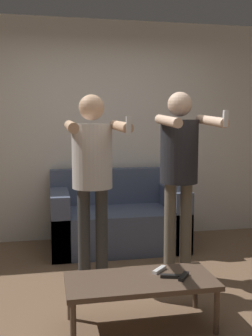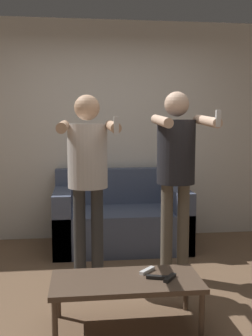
# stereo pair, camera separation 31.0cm
# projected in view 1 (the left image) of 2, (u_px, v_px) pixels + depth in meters

# --- Properties ---
(ground_plane) EXTENTS (14.00, 14.00, 0.00)m
(ground_plane) POSITION_uv_depth(u_px,v_px,m) (133.00, 302.00, 3.21)
(ground_plane) COLOR brown
(wall_back) EXTENTS (6.40, 0.06, 2.70)m
(wall_back) POSITION_uv_depth(u_px,v_px,m) (101.00, 131.00, 4.91)
(wall_back) COLOR silver
(wall_back) RESTS_ON ground_plane
(couch) EXTENTS (1.53, 0.86, 0.89)m
(couch) POSITION_uv_depth(u_px,v_px,m) (117.00, 221.00, 4.61)
(couch) COLOR #4C5670
(couch) RESTS_ON ground_plane
(person_standing_left) EXTENTS (0.47, 0.83, 1.70)m
(person_standing_left) POSITION_uv_depth(u_px,v_px,m) (93.00, 165.00, 3.43)
(person_standing_left) COLOR #383838
(person_standing_left) RESTS_ON ground_plane
(person_standing_right) EXTENTS (0.47, 0.73, 1.73)m
(person_standing_right) POSITION_uv_depth(u_px,v_px,m) (180.00, 161.00, 3.58)
(person_standing_right) COLOR #6B6051
(person_standing_right) RESTS_ON ground_plane
(coffee_table) EXTENTS (1.06, 0.48, 0.36)m
(coffee_table) POSITION_uv_depth(u_px,v_px,m) (141.00, 284.00, 2.79)
(coffee_table) COLOR brown
(coffee_table) RESTS_ON ground_plane
(remote_near) EXTENTS (0.12, 0.14, 0.02)m
(remote_near) POSITION_uv_depth(u_px,v_px,m) (184.00, 276.00, 2.80)
(remote_near) COLOR black
(remote_near) RESTS_ON coffee_table
(remote_mid) EXTENTS (0.15, 0.08, 0.02)m
(remote_mid) POSITION_uv_depth(u_px,v_px,m) (171.00, 276.00, 2.80)
(remote_mid) COLOR black
(remote_mid) RESTS_ON coffee_table
(remote_far) EXTENTS (0.13, 0.13, 0.02)m
(remote_far) POSITION_uv_depth(u_px,v_px,m) (159.00, 270.00, 2.92)
(remote_far) COLOR white
(remote_far) RESTS_ON coffee_table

